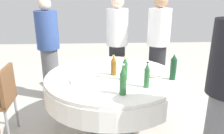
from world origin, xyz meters
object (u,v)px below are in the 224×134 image
Objects in this scene: plate_left at (148,67)px; person_far at (158,47)px; bottle_green_mid at (123,81)px; wine_glass_east at (104,69)px; person_front at (49,48)px; bottle_green_front at (147,76)px; bottle_dark_green_east at (173,67)px; bottle_green_right at (125,69)px; plate_north at (153,77)px; bottle_amber_far at (114,66)px; wine_glass_mid at (128,61)px; person_east at (117,45)px; dining_table at (112,86)px; chair_west at (0,97)px.

person_far is (-0.59, 0.27, 0.12)m from plate_left.
wine_glass_east is (-0.46, -0.17, -0.04)m from bottle_green_mid.
bottle_green_front is at bearing -90.65° from person_front.
bottle_green_right is at bearing -91.62° from bottle_dark_green_east.
person_front is at bearing -128.45° from plate_north.
bottle_green_front is 1.86m from person_front.
bottle_green_right is 0.16× the size of person_far.
wine_glass_mid is (-0.22, 0.20, -0.01)m from bottle_amber_far.
wine_glass_mid is at bearing -146.77° from plate_north.
bottle_amber_far is 0.80× the size of bottle_dark_green_east.
person_east is (-1.58, 0.06, -0.03)m from bottle_green_mid.
dining_table is 7.91× the size of plate_north.
plate_left is at bearing -59.82° from person_east.
wine_glass_east is 1.23m from person_far.
bottle_amber_far is at bearing -173.88° from bottle_green_mid.
bottle_green_mid is 2.16× the size of wine_glass_east.
person_far is (-0.83, 0.75, 0.27)m from dining_table.
person_front reaches higher than bottle_green_front.
person_east is at bearing -164.97° from plate_north.
dining_table is 0.97× the size of person_east.
bottle_dark_green_east is 0.25m from plate_north.
bottle_dark_green_east is at bearing 88.38° from bottle_green_right.
plate_north is 1.23m from person_east.
wine_glass_east reaches higher than plate_left.
wine_glass_east is (0.07, -0.11, -0.01)m from bottle_amber_far.
dining_table is at bearing -171.83° from bottle_green_mid.
bottle_dark_green_east is (-0.20, 0.33, 0.01)m from bottle_green_front.
person_far reaches higher than bottle_dark_green_east.
wine_glass_east is 1.14m from person_east.
bottle_green_mid reaches higher than wine_glass_mid.
plate_north is (0.36, 0.24, -0.09)m from wine_glass_mid.
dining_table is 0.61m from bottle_green_mid.
plate_north is (-0.24, 0.12, -0.11)m from bottle_green_front.
wine_glass_east is 0.56m from plate_north.
wine_glass_mid is at bearing -89.24° from person_far.
plate_north is at bearing 153.30° from bottle_green_front.
wine_glass_east is 0.59× the size of plate_left.
bottle_green_front is 0.61m from wine_glass_mid.
person_east is at bearing 168.49° from wine_glass_east.
bottle_green_mid is (0.16, -0.26, 0.02)m from bottle_green_front.
wine_glass_east reaches higher than plate_north.
person_front is (-1.13, -1.08, -0.03)m from bottle_green_right.
bottle_dark_green_east is 0.69m from bottle_green_mid.
wine_glass_mid is (-0.40, -0.45, -0.04)m from bottle_dark_green_east.
bottle_green_front is 1.01× the size of bottle_green_right.
plate_north is 0.13× the size of person_front.
chair_west is at bearing -90.13° from wine_glass_east.
person_far is (-0.97, 0.29, 0.11)m from plate_north.
person_front is (-0.75, -1.16, -0.01)m from wine_glass_mid.
bottle_green_right is 1.56m from person_front.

